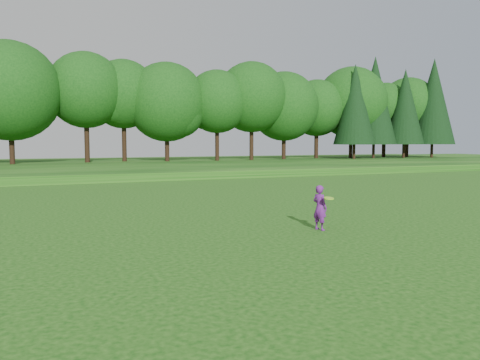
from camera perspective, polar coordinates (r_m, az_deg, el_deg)
name	(u,v)px	position (r m, az deg, el deg)	size (l,w,h in m)	color
ground	(180,237)	(13.69, -7.28, -6.97)	(140.00, 140.00, 0.00)	#0E3F0C
berm	(82,167)	(47.11, -18.70, 1.47)	(130.00, 30.00, 0.60)	#0E3F0C
walking_path	(99,182)	(33.22, -16.78, -0.22)	(130.00, 1.60, 0.04)	gray
treeline	(77,89)	(51.31, -19.29, 10.42)	(104.00, 7.00, 15.00)	#0D3C0E
woman	(320,208)	(14.81, 9.72, -3.32)	(0.47, 0.89, 1.41)	#651C7E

